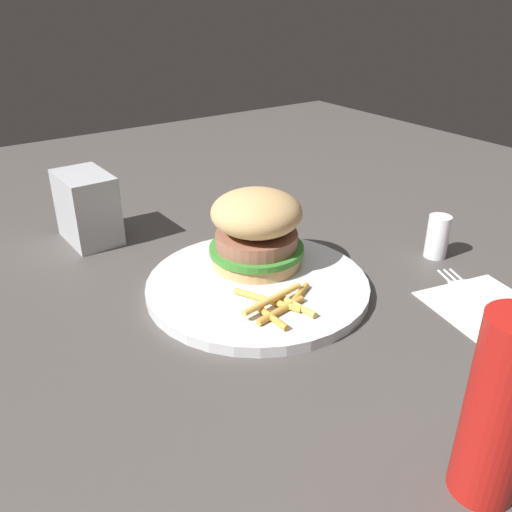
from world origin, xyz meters
The scene contains 9 objects.
ground_plane centered at (0.00, 0.00, 0.00)m, with size 1.60×1.60×0.00m, color #47423F.
plate centered at (0.00, 0.02, 0.01)m, with size 0.25×0.25×0.01m, color silver.
sandwich centered at (-0.04, 0.04, 0.06)m, with size 0.11×0.11×0.09m.
fries_pile centered at (0.06, 0.00, 0.02)m, with size 0.09×0.10×0.01m.
napkin centered at (0.17, 0.20, 0.00)m, with size 0.11×0.11×0.00m, color white.
fork centered at (0.17, 0.20, 0.00)m, with size 0.17×0.08×0.00m.
napkin_dispenser centered at (-0.24, -0.09, 0.05)m, with size 0.09×0.06×0.09m, color #B7BABF.
ketchup_bottle centered at (0.31, -0.01, 0.07)m, with size 0.04×0.04×0.14m, color #B21914.
salt_shaker centered at (0.06, 0.25, 0.03)m, with size 0.03×0.03×0.06m, color white.
Camera 1 is at (0.43, -0.28, 0.31)m, focal length 37.62 mm.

